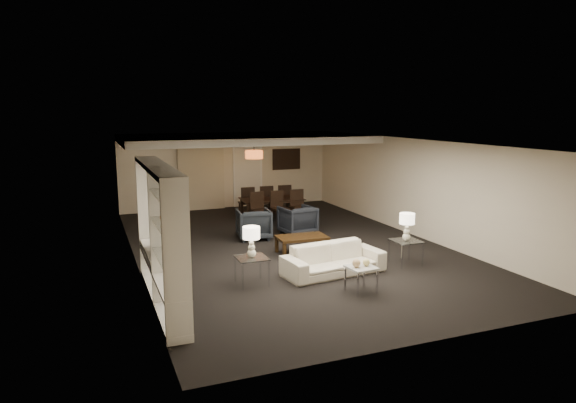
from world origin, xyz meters
The scene contains 35 objects.
floor centered at (0.00, 0.00, 0.00)m, with size 11.00×11.00×0.00m, color black.
ceiling centered at (0.00, 0.00, 2.50)m, with size 7.00×11.00×0.02m, color silver.
wall_back centered at (0.00, 5.50, 1.25)m, with size 7.00×0.02×2.50m, color beige.
wall_front centered at (0.00, -5.50, 1.25)m, with size 7.00×0.02×2.50m, color beige.
wall_left centered at (-3.50, 0.00, 1.25)m, with size 0.02×11.00×2.50m, color beige.
wall_right centered at (3.50, 0.00, 1.25)m, with size 0.02×11.00×2.50m, color beige.
ceiling_soffit centered at (0.00, 3.50, 2.40)m, with size 7.00×4.00×0.20m, color silver.
curtains centered at (-0.90, 5.42, 1.20)m, with size 1.50×0.12×2.40m, color beige.
door centered at (0.70, 5.47, 1.05)m, with size 0.90×0.05×2.10m, color silver.
painting centered at (2.10, 5.46, 1.55)m, with size 0.95×0.04×0.65m, color #142D38.
media_unit centered at (-3.31, -2.60, 1.18)m, with size 0.38×3.40×2.35m, color white, non-canonical shape.
pendant_light centered at (0.30, 3.50, 1.92)m, with size 0.52×0.52×0.24m, color #D8591E.
sofa centered at (0.08, -2.25, 0.30)m, with size 2.05×0.80×0.60m, color beige.
coffee_table centered at (0.08, -0.65, 0.20)m, with size 1.12×0.66×0.40m, color black, non-canonical shape.
armchair_left centered at (-0.52, 1.05, 0.38)m, with size 0.81×0.84×0.76m, color black.
armchair_right centered at (0.68, 1.05, 0.38)m, with size 0.81×0.84×0.76m, color black.
side_table_left centered at (-1.62, -2.25, 0.26)m, with size 0.56×0.56×0.52m, color white, non-canonical shape.
side_table_right centered at (1.78, -2.25, 0.26)m, with size 0.56×0.56×0.52m, color white, non-canonical shape.
table_lamp_left centered at (-1.62, -2.25, 0.82)m, with size 0.32×0.32×0.58m, color white, non-canonical shape.
table_lamp_right centered at (1.78, -2.25, 0.82)m, with size 0.32×0.32×0.58m, color #EDE6C8, non-canonical shape.
marble_table centered at (0.08, -3.35, 0.23)m, with size 0.47×0.47×0.47m, color silver, non-canonical shape.
gold_gourd_a centered at (-0.02, -3.35, 0.54)m, with size 0.15×0.15×0.15m, color #DCAF74.
gold_gourd_b centered at (0.18, -3.35, 0.53)m, with size 0.13×0.13×0.13m, color #E3CF78.
television centered at (-3.28, -2.07, 1.05)m, with size 0.14×1.03×0.59m, color black.
vase_blue centered at (-3.31, -3.85, 1.15)m, with size 0.17×0.17×0.18m, color #284DAD.
vase_amber centered at (-3.31, -3.34, 1.65)m, with size 0.17×0.17×0.18m, color #B06F3A.
floor_speaker centered at (-2.97, -1.20, 0.55)m, with size 0.12×0.12×1.10m, color black.
dining_table centered at (0.69, 3.03, 0.32)m, with size 1.82×1.02×0.64m, color black.
chair_nl centered at (0.09, 2.38, 0.48)m, with size 0.44×0.44×0.95m, color black, non-canonical shape.
chair_nm centered at (0.69, 2.38, 0.48)m, with size 0.44×0.44×0.95m, color black, non-canonical shape.
chair_nr centered at (1.29, 2.38, 0.48)m, with size 0.44×0.44×0.95m, color black, non-canonical shape.
chair_fl centered at (0.09, 3.68, 0.48)m, with size 0.44×0.44×0.95m, color black, non-canonical shape.
chair_fm centered at (0.69, 3.68, 0.48)m, with size 0.44×0.44×0.95m, color black, non-canonical shape.
chair_fr centered at (1.29, 3.68, 0.48)m, with size 0.44×0.44×0.95m, color black, non-canonical shape.
floor_lamp centered at (-2.62, 4.59, 0.85)m, with size 0.25×0.25×1.70m, color black, non-canonical shape.
Camera 1 is at (-4.38, -11.05, 3.22)m, focal length 32.00 mm.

